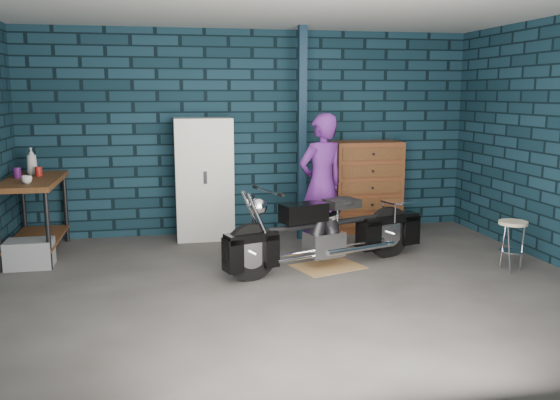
{
  "coord_description": "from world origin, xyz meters",
  "views": [
    {
      "loc": [
        -1.2,
        -5.4,
        1.88
      ],
      "look_at": [
        -0.06,
        0.3,
        0.83
      ],
      "focal_mm": 38.0,
      "sensor_mm": 36.0,
      "label": 1
    }
  ],
  "objects_px": {
    "storage_bin": "(30,254)",
    "tool_chest": "(366,186)",
    "workbench": "(35,217)",
    "shop_stool": "(512,246)",
    "motorcycle": "(329,226)",
    "locker": "(204,179)",
    "person": "(321,184)"
  },
  "relations": [
    {
      "from": "storage_bin",
      "to": "tool_chest",
      "type": "distance_m",
      "value": 4.32
    },
    {
      "from": "workbench",
      "to": "shop_stool",
      "type": "relative_size",
      "value": 2.57
    },
    {
      "from": "motorcycle",
      "to": "locker",
      "type": "bearing_deg",
      "value": 109.17
    },
    {
      "from": "workbench",
      "to": "tool_chest",
      "type": "distance_m",
      "value": 4.23
    },
    {
      "from": "motorcycle",
      "to": "tool_chest",
      "type": "xyz_separation_m",
      "value": [
        0.98,
        1.6,
        0.15
      ]
    },
    {
      "from": "workbench",
      "to": "shop_stool",
      "type": "xyz_separation_m",
      "value": [
        5.09,
        -1.64,
        -0.18
      ]
    },
    {
      "from": "workbench",
      "to": "storage_bin",
      "type": "bearing_deg",
      "value": -87.66
    },
    {
      "from": "motorcycle",
      "to": "tool_chest",
      "type": "relative_size",
      "value": 1.71
    },
    {
      "from": "motorcycle",
      "to": "workbench",
      "type": "bearing_deg",
      "value": 142.57
    },
    {
      "from": "person",
      "to": "shop_stool",
      "type": "distance_m",
      "value": 2.18
    },
    {
      "from": "motorcycle",
      "to": "tool_chest",
      "type": "distance_m",
      "value": 1.88
    },
    {
      "from": "workbench",
      "to": "motorcycle",
      "type": "bearing_deg",
      "value": -19.16
    },
    {
      "from": "tool_chest",
      "to": "shop_stool",
      "type": "xyz_separation_m",
      "value": [
        0.89,
        -2.12,
        -0.34
      ]
    },
    {
      "from": "person",
      "to": "storage_bin",
      "type": "xyz_separation_m",
      "value": [
        -3.27,
        0.05,
        -0.67
      ]
    },
    {
      "from": "motorcycle",
      "to": "shop_stool",
      "type": "distance_m",
      "value": 1.96
    },
    {
      "from": "motorcycle",
      "to": "storage_bin",
      "type": "height_order",
      "value": "motorcycle"
    },
    {
      "from": "person",
      "to": "tool_chest",
      "type": "bearing_deg",
      "value": -152.25
    },
    {
      "from": "tool_chest",
      "to": "person",
      "type": "bearing_deg",
      "value": -131.84
    },
    {
      "from": "locker",
      "to": "tool_chest",
      "type": "distance_m",
      "value": 2.21
    },
    {
      "from": "tool_chest",
      "to": "shop_stool",
      "type": "bearing_deg",
      "value": -67.16
    },
    {
      "from": "person",
      "to": "tool_chest",
      "type": "height_order",
      "value": "person"
    },
    {
      "from": "person",
      "to": "workbench",
      "type": "bearing_deg",
      "value": -29.66
    },
    {
      "from": "workbench",
      "to": "shop_stool",
      "type": "bearing_deg",
      "value": -17.84
    },
    {
      "from": "workbench",
      "to": "storage_bin",
      "type": "distance_m",
      "value": 0.58
    },
    {
      "from": "locker",
      "to": "shop_stool",
      "type": "relative_size",
      "value": 2.88
    },
    {
      "from": "motorcycle",
      "to": "person",
      "type": "height_order",
      "value": "person"
    },
    {
      "from": "workbench",
      "to": "motorcycle",
      "type": "distance_m",
      "value": 3.41
    },
    {
      "from": "storage_bin",
      "to": "motorcycle",
      "type": "bearing_deg",
      "value": -11.1
    },
    {
      "from": "storage_bin",
      "to": "shop_stool",
      "type": "height_order",
      "value": "shop_stool"
    },
    {
      "from": "motorcycle",
      "to": "storage_bin",
      "type": "bearing_deg",
      "value": 150.62
    },
    {
      "from": "locker",
      "to": "shop_stool",
      "type": "height_order",
      "value": "locker"
    },
    {
      "from": "motorcycle",
      "to": "shop_stool",
      "type": "relative_size",
      "value": 3.86
    }
  ]
}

